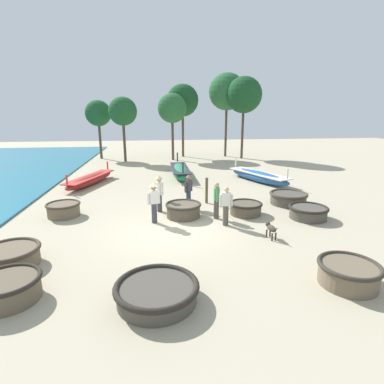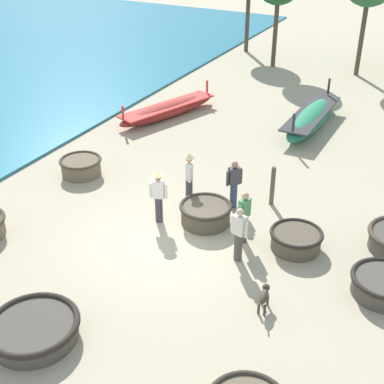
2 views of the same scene
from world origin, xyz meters
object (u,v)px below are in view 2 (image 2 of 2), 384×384
at_px(fisherman_with_hat, 244,216).
at_px(coracle_front_left, 206,213).
at_px(coracle_far_right, 34,329).
at_px(fisherman_standing_right, 239,233).
at_px(fisherman_by_coracle, 234,183).
at_px(fisherman_crouching, 189,174).
at_px(long_boat_blue_hull, 311,118).
at_px(mooring_post_mid_beach, 273,186).
at_px(coracle_far_left, 81,166).
at_px(coracle_beside_post, 296,239).
at_px(dog, 264,296).
at_px(fisherman_standing_left, 158,193).
at_px(long_boat_ochre_hull, 168,110).
at_px(coracle_nearest, 384,284).

bearing_deg(fisherman_with_hat, coracle_front_left, 163.99).
height_order(coracle_far_right, fisherman_standing_right, fisherman_standing_right).
xyz_separation_m(fisherman_by_coracle, fisherman_crouching, (-1.36, -0.34, 0.12)).
bearing_deg(long_boat_blue_hull, mooring_post_mid_beach, -83.61).
bearing_deg(mooring_post_mid_beach, coracle_far_left, -170.01).
distance_m(coracle_far_right, coracle_beside_post, 7.12).
bearing_deg(dog, fisherman_standing_right, 131.32).
height_order(coracle_beside_post, long_boat_blue_hull, long_boat_blue_hull).
relative_size(coracle_beside_post, coracle_front_left, 0.94).
height_order(fisherman_by_coracle, dog, fisherman_by_coracle).
distance_m(coracle_far_left, dog, 8.71).
bearing_deg(fisherman_standing_right, coracle_front_left, 141.90).
bearing_deg(fisherman_crouching, coracle_beside_post, -13.18).
bearing_deg(fisherman_with_hat, fisherman_by_coracle, 122.19).
relative_size(coracle_beside_post, fisherman_with_hat, 0.93).
xyz_separation_m(coracle_far_left, dog, (8.00, -3.45, 0.05)).
bearing_deg(fisherman_standing_left, long_boat_blue_hull, 78.41).
bearing_deg(long_boat_ochre_hull, coracle_far_right, -72.73).
relative_size(coracle_far_right, fisherman_with_hat, 1.29).
bearing_deg(long_boat_blue_hull, coracle_beside_post, -75.84).
bearing_deg(coracle_nearest, fisherman_standing_left, 177.35).
xyz_separation_m(fisherman_with_hat, dog, (1.49, -2.30, -0.46)).
relative_size(coracle_far_left, fisherman_crouching, 0.86).
relative_size(fisherman_by_coracle, fisherman_standing_left, 0.94).
xyz_separation_m(coracle_far_right, mooring_post_mid_beach, (2.58, 7.82, 0.38)).
distance_m(fisherman_with_hat, dog, 2.78).
bearing_deg(mooring_post_mid_beach, fisherman_with_hat, -89.76).
relative_size(coracle_far_left, fisherman_by_coracle, 0.92).
bearing_deg(coracle_beside_post, coracle_far_left, 174.35).
height_order(coracle_nearest, dog, dog).
height_order(fisherman_crouching, mooring_post_mid_beach, fisherman_crouching).
height_order(coracle_far_left, coracle_front_left, coracle_front_left).
height_order(coracle_far_right, dog, dog).
distance_m(coracle_nearest, long_boat_blue_hull, 10.43).
relative_size(coracle_far_right, coracle_far_left, 1.41).
relative_size(coracle_beside_post, mooring_post_mid_beach, 1.13).
bearing_deg(coracle_beside_post, fisherman_standing_left, -172.20).
height_order(fisherman_by_coracle, mooring_post_mid_beach, fisherman_by_coracle).
distance_m(fisherman_crouching, mooring_post_mid_beach, 2.59).
distance_m(fisherman_with_hat, fisherman_standing_right, 0.86).
height_order(long_boat_blue_hull, fisherman_by_coracle, fisherman_by_coracle).
distance_m(long_boat_blue_hull, fisherman_crouching, 7.81).
bearing_deg(long_boat_blue_hull, coracle_far_left, -126.72).
relative_size(coracle_beside_post, coracle_far_left, 1.01).
xyz_separation_m(long_boat_blue_hull, mooring_post_mid_beach, (0.74, -6.58, 0.24)).
relative_size(long_boat_blue_hull, fisherman_with_hat, 3.29).
relative_size(fisherman_by_coracle, dog, 2.31).
bearing_deg(fisherman_standing_left, coracle_front_left, 24.79).
bearing_deg(fisherman_with_hat, coracle_far_right, -115.09).
xyz_separation_m(long_boat_blue_hull, fisherman_crouching, (-1.61, -7.62, 0.55)).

